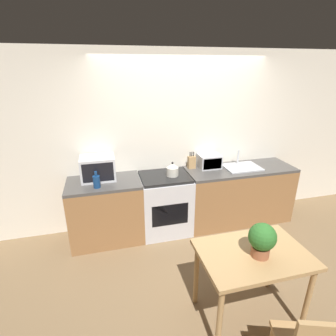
{
  "coord_description": "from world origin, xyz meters",
  "views": [
    {
      "loc": [
        -1.16,
        -2.54,
        2.35
      ],
      "look_at": [
        -0.32,
        0.7,
        1.05
      ],
      "focal_mm": 28.0,
      "sensor_mm": 36.0,
      "label": 1
    }
  ],
  "objects_px": {
    "kettle": "(172,170)",
    "toaster_oven": "(209,161)",
    "microwave": "(98,168)",
    "bottle": "(97,181)",
    "dining_table": "(252,261)",
    "stove_range": "(165,204)"
  },
  "relations": [
    {
      "from": "microwave",
      "to": "toaster_oven",
      "type": "relative_size",
      "value": 1.39
    },
    {
      "from": "bottle",
      "to": "dining_table",
      "type": "height_order",
      "value": "bottle"
    },
    {
      "from": "microwave",
      "to": "bottle",
      "type": "xyz_separation_m",
      "value": [
        -0.03,
        -0.28,
        -0.08
      ]
    },
    {
      "from": "dining_table",
      "to": "kettle",
      "type": "bearing_deg",
      "value": 101.08
    },
    {
      "from": "dining_table",
      "to": "microwave",
      "type": "bearing_deg",
      "value": 127.07
    },
    {
      "from": "stove_range",
      "to": "microwave",
      "type": "bearing_deg",
      "value": 173.01
    },
    {
      "from": "microwave",
      "to": "dining_table",
      "type": "distance_m",
      "value": 2.25
    },
    {
      "from": "toaster_oven",
      "to": "bottle",
      "type": "bearing_deg",
      "value": -169.37
    },
    {
      "from": "microwave",
      "to": "bottle",
      "type": "bearing_deg",
      "value": -95.49
    },
    {
      "from": "kettle",
      "to": "microwave",
      "type": "bearing_deg",
      "value": 172.36
    },
    {
      "from": "stove_range",
      "to": "dining_table",
      "type": "relative_size",
      "value": 0.91
    },
    {
      "from": "dining_table",
      "to": "stove_range",
      "type": "bearing_deg",
      "value": 104.39
    },
    {
      "from": "kettle",
      "to": "toaster_oven",
      "type": "xyz_separation_m",
      "value": [
        0.63,
        0.17,
        0.01
      ]
    },
    {
      "from": "bottle",
      "to": "kettle",
      "type": "bearing_deg",
      "value": 7.67
    },
    {
      "from": "kettle",
      "to": "dining_table",
      "type": "relative_size",
      "value": 0.21
    },
    {
      "from": "stove_range",
      "to": "toaster_oven",
      "type": "relative_size",
      "value": 2.74
    },
    {
      "from": "toaster_oven",
      "to": "kettle",
      "type": "bearing_deg",
      "value": -164.61
    },
    {
      "from": "stove_range",
      "to": "kettle",
      "type": "distance_m",
      "value": 0.55
    },
    {
      "from": "microwave",
      "to": "toaster_oven",
      "type": "height_order",
      "value": "microwave"
    },
    {
      "from": "kettle",
      "to": "toaster_oven",
      "type": "distance_m",
      "value": 0.65
    },
    {
      "from": "stove_range",
      "to": "toaster_oven",
      "type": "distance_m",
      "value": 0.93
    },
    {
      "from": "microwave",
      "to": "dining_table",
      "type": "height_order",
      "value": "microwave"
    }
  ]
}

